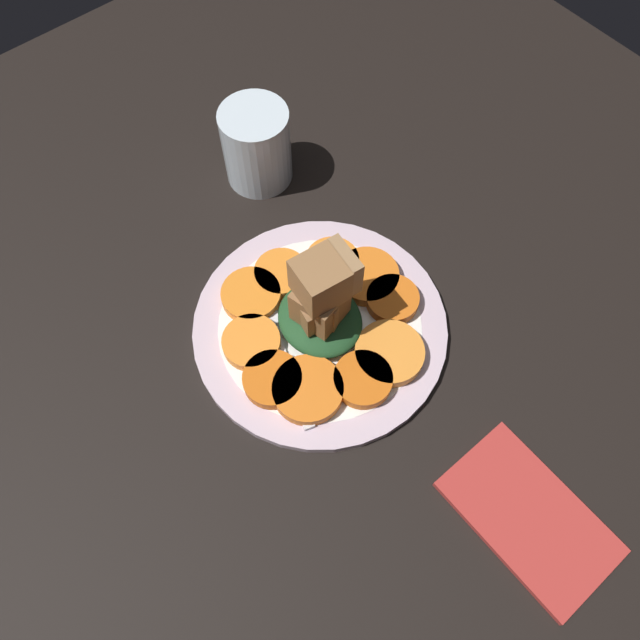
% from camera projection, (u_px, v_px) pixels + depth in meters
% --- Properties ---
extents(table_slab, '(1.20, 1.20, 0.02)m').
position_uv_depth(table_slab, '(320.00, 333.00, 0.67)').
color(table_slab, black).
rests_on(table_slab, ground).
extents(plate, '(0.27, 0.27, 0.01)m').
position_uv_depth(plate, '(320.00, 327.00, 0.65)').
color(plate, silver).
rests_on(plate, table_slab).
extents(carrot_slice_0, '(0.06, 0.06, 0.01)m').
position_uv_depth(carrot_slice_0, '(392.00, 300.00, 0.65)').
color(carrot_slice_0, orange).
rests_on(carrot_slice_0, plate).
extents(carrot_slice_1, '(0.07, 0.07, 0.01)m').
position_uv_depth(carrot_slice_1, '(367.00, 276.00, 0.67)').
color(carrot_slice_1, orange).
rests_on(carrot_slice_1, plate).
extents(carrot_slice_2, '(0.06, 0.06, 0.01)m').
position_uv_depth(carrot_slice_2, '(332.00, 262.00, 0.68)').
color(carrot_slice_2, orange).
rests_on(carrot_slice_2, plate).
extents(carrot_slice_3, '(0.06, 0.06, 0.01)m').
position_uv_depth(carrot_slice_3, '(281.00, 273.00, 0.67)').
color(carrot_slice_3, orange).
rests_on(carrot_slice_3, plate).
extents(carrot_slice_4, '(0.06, 0.06, 0.01)m').
position_uv_depth(carrot_slice_4, '(251.00, 295.00, 0.66)').
color(carrot_slice_4, orange).
rests_on(carrot_slice_4, plate).
extents(carrot_slice_5, '(0.06, 0.06, 0.01)m').
position_uv_depth(carrot_slice_5, '(251.00, 342.00, 0.63)').
color(carrot_slice_5, orange).
rests_on(carrot_slice_5, plate).
extents(carrot_slice_6, '(0.06, 0.06, 0.01)m').
position_uv_depth(carrot_slice_6, '(272.00, 379.00, 0.61)').
color(carrot_slice_6, '#D56013').
rests_on(carrot_slice_6, plate).
extents(carrot_slice_7, '(0.07, 0.07, 0.01)m').
position_uv_depth(carrot_slice_7, '(308.00, 390.00, 0.61)').
color(carrot_slice_7, orange).
rests_on(carrot_slice_7, plate).
extents(carrot_slice_8, '(0.06, 0.06, 0.01)m').
position_uv_depth(carrot_slice_8, '(363.00, 379.00, 0.61)').
color(carrot_slice_8, '#D66115').
rests_on(carrot_slice_8, plate).
extents(carrot_slice_9, '(0.07, 0.07, 0.01)m').
position_uv_depth(carrot_slice_9, '(389.00, 353.00, 0.63)').
color(carrot_slice_9, orange).
rests_on(carrot_slice_9, plate).
extents(center_pile, '(0.09, 0.08, 0.11)m').
position_uv_depth(center_pile, '(322.00, 302.00, 0.61)').
color(center_pile, '#1E4723').
rests_on(center_pile, plate).
extents(fork, '(0.17, 0.07, 0.00)m').
position_uv_depth(fork, '(278.00, 345.00, 0.63)').
color(fork, silver).
rests_on(fork, plate).
extents(water_glass, '(0.08, 0.08, 0.10)m').
position_uv_depth(water_glass, '(257.00, 146.00, 0.71)').
color(water_glass, silver).
rests_on(water_glass, table_slab).
extents(napkin, '(0.15, 0.09, 0.01)m').
position_uv_depth(napkin, '(529.00, 517.00, 0.57)').
color(napkin, '#B2332D').
rests_on(napkin, table_slab).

